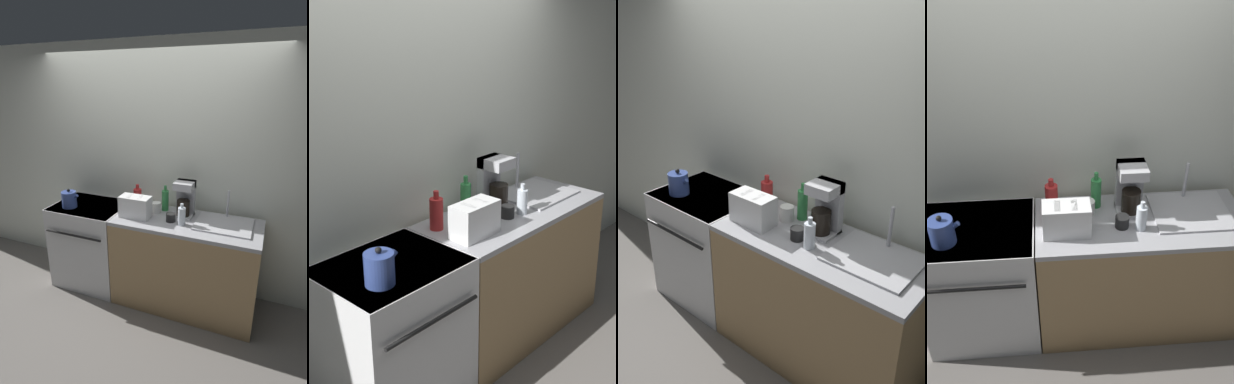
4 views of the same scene
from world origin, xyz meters
TOP-DOWN VIEW (x-y plane):
  - ground_plane at (0.00, 0.00)m, footprint 12.00×12.00m
  - wall_back at (0.00, 0.67)m, footprint 8.00×0.05m
  - stove at (-0.59, 0.31)m, footprint 0.77×0.66m
  - counter_block at (0.50, 0.31)m, footprint 1.40×0.61m
  - kettle at (-0.76, 0.19)m, footprint 0.19×0.15m
  - toaster at (-0.00, 0.22)m, footprint 0.30×0.16m
  - coffee_maker at (0.44, 0.43)m, footprint 0.18×0.19m
  - sink_tray at (0.84, 0.36)m, footprint 0.52×0.43m
  - bottle_green at (0.21, 0.49)m, footprint 0.07×0.07m
  - bottle_clear at (0.47, 0.22)m, footprint 0.07×0.07m
  - bottle_red at (-0.09, 0.46)m, footprint 0.09×0.09m
  - cup_white at (0.15, 0.40)m, footprint 0.09×0.09m
  - cup_black at (0.36, 0.25)m, footprint 0.09×0.09m

SIDE VIEW (x-z plane):
  - ground_plane at x=0.00m, z-range 0.00..0.00m
  - counter_block at x=0.50m, z-range 0.00..0.94m
  - stove at x=-0.59m, z-range 0.01..0.95m
  - sink_tray at x=0.84m, z-range 0.81..1.09m
  - cup_black at x=0.36m, z-range 0.94..1.02m
  - cup_white at x=0.15m, z-range 0.94..1.04m
  - kettle at x=-0.76m, z-range 0.92..1.13m
  - bottle_clear at x=0.47m, z-range 0.92..1.13m
  - bottle_red at x=-0.09m, z-range 0.92..1.17m
  - toaster at x=0.00m, z-range 0.94..1.15m
  - bottle_green at x=0.21m, z-range 0.91..1.18m
  - coffee_maker at x=0.44m, z-range 0.94..1.30m
  - wall_back at x=0.00m, z-range 0.00..2.60m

